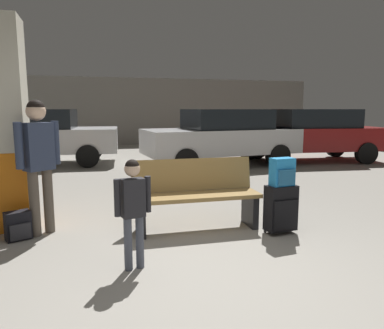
{
  "coord_description": "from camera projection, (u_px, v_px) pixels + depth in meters",
  "views": [
    {
      "loc": [
        -1.06,
        -3.04,
        1.54
      ],
      "look_at": [
        0.18,
        1.3,
        0.85
      ],
      "focal_mm": 34.55,
      "sensor_mm": 36.0,
      "label": 1
    }
  ],
  "objects": [
    {
      "name": "ground_plane",
      "position": [
        146.0,
        190.0,
        7.22
      ],
      "size": [
        18.0,
        18.0,
        0.1
      ],
      "primitive_type": "cube",
      "color": "gray"
    },
    {
      "name": "garage_back_wall",
      "position": [
        112.0,
        111.0,
        15.42
      ],
      "size": [
        18.0,
        0.12,
        2.8
      ],
      "primitive_type": "cube",
      "color": "gray",
      "rests_on": "ground_plane"
    },
    {
      "name": "structural_pillar",
      "position": [
        3.0,
        126.0,
        4.63
      ],
      "size": [
        0.57,
        0.57,
        2.65
      ],
      "color": "orange",
      "rests_on": "ground_plane"
    },
    {
      "name": "bench",
      "position": [
        196.0,
        195.0,
        4.73
      ],
      "size": [
        1.61,
        0.57,
        0.89
      ],
      "color": "#9E7A42",
      "rests_on": "ground_plane"
    },
    {
      "name": "suitcase",
      "position": [
        281.0,
        208.0,
        4.54
      ],
      "size": [
        0.4,
        0.27,
        0.6
      ],
      "color": "black",
      "rests_on": "ground_plane"
    },
    {
      "name": "backpack_bright",
      "position": [
        282.0,
        172.0,
        4.47
      ],
      "size": [
        0.3,
        0.22,
        0.34
      ],
      "color": "#268CD8",
      "rests_on": "suitcase"
    },
    {
      "name": "child",
      "position": [
        133.0,
        203.0,
        3.48
      ],
      "size": [
        0.36,
        0.21,
        1.07
      ],
      "color": "#4C5160",
      "rests_on": "ground_plane"
    },
    {
      "name": "adult",
      "position": [
        38.0,
        153.0,
        4.42
      ],
      "size": [
        0.47,
        0.37,
        1.64
      ],
      "color": "brown",
      "rests_on": "ground_plane"
    },
    {
      "name": "backpack_dark_floor",
      "position": [
        18.0,
        226.0,
        4.34
      ],
      "size": [
        0.32,
        0.27,
        0.34
      ],
      "color": "black",
      "rests_on": "ground_plane"
    },
    {
      "name": "parked_car_near",
      "position": [
        223.0,
        136.0,
        9.89
      ],
      "size": [
        4.23,
        2.07,
        1.51
      ],
      "color": "silver",
      "rests_on": "ground_plane"
    },
    {
      "name": "parked_car_side",
      "position": [
        311.0,
        134.0,
        10.73
      ],
      "size": [
        4.27,
        2.18,
        1.51
      ],
      "color": "maroon",
      "rests_on": "ground_plane"
    },
    {
      "name": "parked_car_far",
      "position": [
        39.0,
        135.0,
        10.08
      ],
      "size": [
        4.24,
        2.1,
        1.51
      ],
      "color": "silver",
      "rests_on": "ground_plane"
    }
  ]
}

